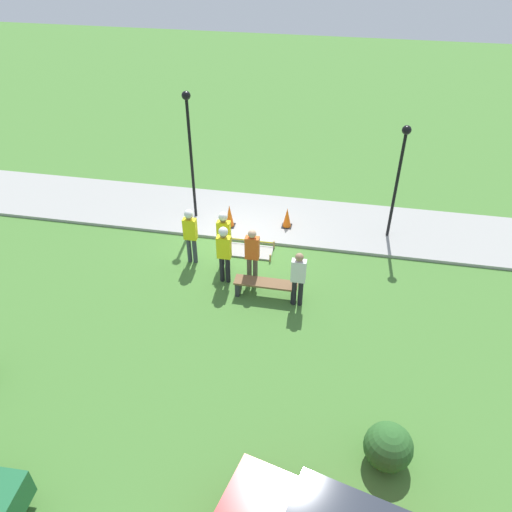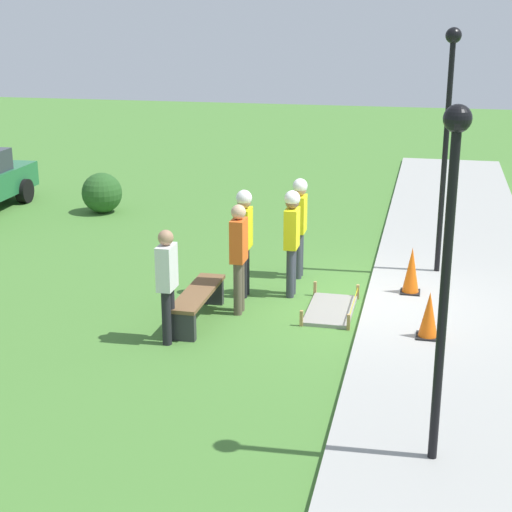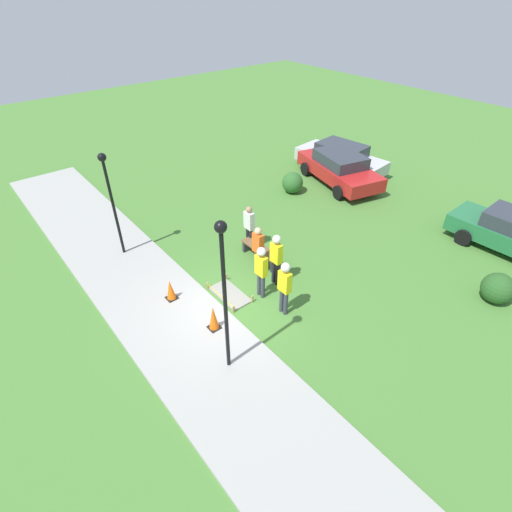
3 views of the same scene
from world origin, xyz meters
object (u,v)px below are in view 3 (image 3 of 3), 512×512
(bystander_in_gray_shirt, at_px, (249,225))
(lamppost_far, at_px, (110,191))
(bystander_in_orange_shirt, at_px, (258,248))
(worker_trainee, at_px, (285,284))
(lamppost_near, at_px, (224,281))
(traffic_cone_far_patch, at_px, (213,318))
(worker_assistant, at_px, (261,268))
(parked_car_red, at_px, (339,168))
(traffic_cone_near_patch, at_px, (171,290))
(park_bench, at_px, (261,252))
(parked_car_silver, at_px, (341,158))
(worker_supervisor, at_px, (276,255))

(bystander_in_gray_shirt, distance_m, lamppost_far, 4.97)
(bystander_in_orange_shirt, distance_m, bystander_in_gray_shirt, 1.60)
(worker_trainee, xyz_separation_m, lamppost_near, (0.64, -2.54, 1.81))
(traffic_cone_far_patch, bearing_deg, bystander_in_gray_shirt, 128.32)
(traffic_cone_far_patch, relative_size, lamppost_far, 0.21)
(worker_assistant, xyz_separation_m, worker_trainee, (1.04, 0.04, -0.00))
(worker_assistant, bearing_deg, parked_car_red, 116.26)
(traffic_cone_near_patch, bearing_deg, lamppost_far, -178.19)
(bystander_in_gray_shirt, xyz_separation_m, parked_car_red, (-1.71, 6.95, -0.21))
(worker_trainee, bearing_deg, bystander_in_orange_shirt, 162.34)
(park_bench, bearing_deg, traffic_cone_near_patch, -91.61)
(worker_assistant, height_order, lamppost_far, lamppost_far)
(worker_assistant, bearing_deg, bystander_in_orange_shirt, 145.42)
(traffic_cone_far_patch, distance_m, lamppost_near, 2.83)
(park_bench, bearing_deg, worker_assistant, -39.68)
(traffic_cone_far_patch, height_order, lamppost_far, lamppost_far)
(bystander_in_gray_shirt, xyz_separation_m, parked_car_silver, (-2.54, 8.01, -0.23))
(bystander_in_gray_shirt, height_order, parked_car_red, bystander_in_gray_shirt)
(traffic_cone_far_patch, distance_m, bystander_in_orange_shirt, 3.10)
(traffic_cone_near_patch, distance_m, worker_trainee, 3.65)
(worker_trainee, xyz_separation_m, lamppost_far, (-6.05, -2.53, 1.47))
(worker_supervisor, distance_m, worker_trainee, 1.45)
(park_bench, xyz_separation_m, worker_trainee, (2.54, -1.21, 0.79))
(worker_assistant, height_order, parked_car_silver, worker_assistant)
(bystander_in_orange_shirt, xyz_separation_m, lamppost_near, (2.68, -3.19, 1.90))
(bystander_in_orange_shirt, distance_m, lamppost_near, 4.58)
(worker_trainee, distance_m, bystander_in_orange_shirt, 2.14)
(traffic_cone_near_patch, bearing_deg, traffic_cone_far_patch, 9.64)
(park_bench, xyz_separation_m, parked_car_silver, (-3.46, 8.19, 0.41))
(parked_car_red, bearing_deg, lamppost_far, -80.80)
(lamppost_far, relative_size, parked_car_red, 0.76)
(traffic_cone_far_patch, height_order, worker_trainee, worker_trainee)
(traffic_cone_near_patch, xyz_separation_m, parked_car_silver, (-3.36, 11.82, 0.32))
(worker_assistant, relative_size, bystander_in_gray_shirt, 1.07)
(bystander_in_gray_shirt, bearing_deg, worker_supervisor, -15.89)
(traffic_cone_near_patch, height_order, park_bench, traffic_cone_near_patch)
(traffic_cone_near_patch, height_order, bystander_in_gray_shirt, bystander_in_gray_shirt)
(park_bench, bearing_deg, worker_supervisor, -19.15)
(traffic_cone_far_patch, height_order, park_bench, traffic_cone_far_patch)
(lamppost_far, xyz_separation_m, parked_car_silver, (0.04, 11.93, -1.85))
(worker_supervisor, xyz_separation_m, bystander_in_gray_shirt, (-2.23, 0.63, -0.16))
(bystander_in_orange_shirt, distance_m, parked_car_red, 8.30)
(worker_trainee, relative_size, parked_car_silver, 0.39)
(park_bench, relative_size, worker_trainee, 0.96)
(park_bench, relative_size, parked_car_red, 0.36)
(bystander_in_orange_shirt, relative_size, bystander_in_gray_shirt, 1.05)
(bystander_in_gray_shirt, distance_m, lamppost_near, 6.01)
(park_bench, distance_m, parked_car_silver, 8.90)
(traffic_cone_near_patch, bearing_deg, bystander_in_orange_shirt, 78.87)
(worker_supervisor, height_order, bystander_in_orange_shirt, worker_supervisor)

